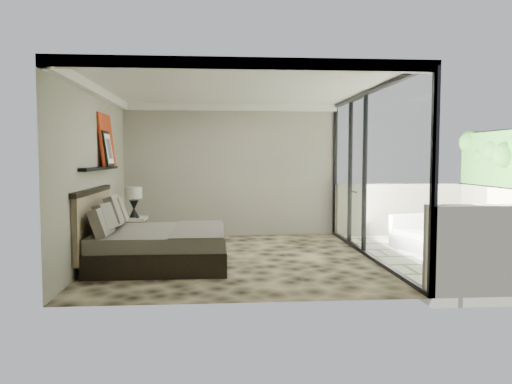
{
  "coord_description": "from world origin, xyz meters",
  "views": [
    {
      "loc": [
        -0.29,
        -8.14,
        1.68
      ],
      "look_at": [
        0.37,
        0.4,
        1.08
      ],
      "focal_mm": 35.0,
      "sensor_mm": 36.0,
      "label": 1
    }
  ],
  "objects": [
    {
      "name": "bed",
      "position": [
        -1.28,
        -0.37,
        0.34
      ],
      "size": [
        2.08,
        2.01,
        1.15
      ],
      "color": "black",
      "rests_on": "floor"
    },
    {
      "name": "terrace_slab",
      "position": [
        3.75,
        0.0,
        -0.06
      ],
      "size": [
        3.0,
        5.0,
        0.12
      ],
      "primitive_type": "cube",
      "color": "beige",
      "rests_on": "ground"
    },
    {
      "name": "picture_ledge",
      "position": [
        -2.18,
        0.1,
        1.5
      ],
      "size": [
        0.12,
        2.2,
        0.05
      ],
      "primitive_type": "cube",
      "color": "black",
      "rests_on": "left_wall"
    },
    {
      "name": "ceiling",
      "position": [
        0.0,
        0.0,
        2.79
      ],
      "size": [
        4.5,
        5.0,
        0.02
      ],
      "primitive_type": "cube",
      "color": "silver",
      "rests_on": "back_wall"
    },
    {
      "name": "back_wall",
      "position": [
        0.0,
        2.49,
        1.4
      ],
      "size": [
        4.5,
        0.02,
        2.8
      ],
      "primitive_type": "cube",
      "color": "gray",
      "rests_on": "floor"
    },
    {
      "name": "left_wall",
      "position": [
        -2.24,
        0.0,
        1.4
      ],
      "size": [
        0.02,
        5.0,
        2.8
      ],
      "primitive_type": "cube",
      "color": "gray",
      "rests_on": "floor"
    },
    {
      "name": "lounger",
      "position": [
        3.48,
        0.35,
        0.19
      ],
      "size": [
        1.14,
        1.68,
        0.6
      ],
      "rotation": [
        0.0,
        0.0,
        0.26
      ],
      "color": "silver",
      "rests_on": "terrace_slab"
    },
    {
      "name": "floor",
      "position": [
        0.0,
        0.0,
        0.0
      ],
      "size": [
        5.0,
        5.0,
        0.0
      ],
      "primitive_type": "plane",
      "color": "black",
      "rests_on": "ground"
    },
    {
      "name": "ottoman",
      "position": [
        4.4,
        0.6,
        0.24
      ],
      "size": [
        0.62,
        0.62,
        0.48
      ],
      "primitive_type": "cube",
      "rotation": [
        0.0,
        0.0,
        0.37
      ],
      "color": "silver",
      "rests_on": "terrace_slab"
    },
    {
      "name": "table_lamp",
      "position": [
        -1.9,
        1.6,
        0.89
      ],
      "size": [
        0.32,
        0.32,
        0.59
      ],
      "color": "black",
      "rests_on": "nightstand"
    },
    {
      "name": "framed_print",
      "position": [
        -2.14,
        0.49,
        1.82
      ],
      "size": [
        0.11,
        0.5,
        0.6
      ],
      "primitive_type": "cube",
      "rotation": [
        0.0,
        -0.14,
        0.0
      ],
      "color": "black",
      "rests_on": "picture_ledge"
    },
    {
      "name": "nightstand",
      "position": [
        -1.95,
        1.62,
        0.27
      ],
      "size": [
        0.61,
        0.61,
        0.55
      ],
      "primitive_type": "cube",
      "rotation": [
        0.0,
        0.0,
        -0.13
      ],
      "color": "black",
      "rests_on": "floor"
    },
    {
      "name": "abstract_canvas",
      "position": [
        -2.19,
        0.65,
        1.97
      ],
      "size": [
        0.13,
        0.9,
        0.9
      ],
      "primitive_type": "cube",
      "rotation": [
        0.0,
        -0.1,
        0.0
      ],
      "color": "#C35010",
      "rests_on": "picture_ledge"
    },
    {
      "name": "glass_wall",
      "position": [
        2.25,
        0.0,
        1.4
      ],
      "size": [
        0.08,
        5.0,
        2.8
      ],
      "primitive_type": "cube",
      "color": "white",
      "rests_on": "floor"
    }
  ]
}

